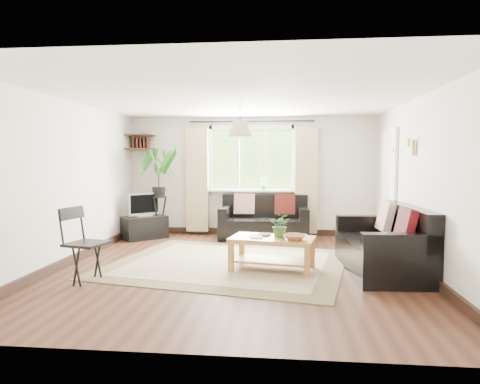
# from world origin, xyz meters

# --- Properties ---
(floor) EXTENTS (5.50, 5.50, 0.00)m
(floor) POSITION_xyz_m (0.00, 0.00, 0.00)
(floor) COLOR black
(floor) RESTS_ON ground
(ceiling) EXTENTS (5.50, 5.50, 0.00)m
(ceiling) POSITION_xyz_m (0.00, 0.00, 2.40)
(ceiling) COLOR white
(ceiling) RESTS_ON floor
(wall_back) EXTENTS (5.00, 0.02, 2.40)m
(wall_back) POSITION_xyz_m (0.00, 2.75, 1.20)
(wall_back) COLOR beige
(wall_back) RESTS_ON floor
(wall_front) EXTENTS (5.00, 0.02, 2.40)m
(wall_front) POSITION_xyz_m (0.00, -2.75, 1.20)
(wall_front) COLOR beige
(wall_front) RESTS_ON floor
(wall_left) EXTENTS (0.02, 5.50, 2.40)m
(wall_left) POSITION_xyz_m (-2.50, 0.00, 1.20)
(wall_left) COLOR beige
(wall_left) RESTS_ON floor
(wall_right) EXTENTS (0.02, 5.50, 2.40)m
(wall_right) POSITION_xyz_m (2.50, 0.00, 1.20)
(wall_right) COLOR beige
(wall_right) RESTS_ON floor
(rug) EXTENTS (3.80, 3.43, 0.02)m
(rug) POSITION_xyz_m (-0.16, 0.19, 0.01)
(rug) COLOR beige
(rug) RESTS_ON floor
(window) EXTENTS (2.50, 0.16, 2.16)m
(window) POSITION_xyz_m (0.00, 2.71, 1.55)
(window) COLOR white
(window) RESTS_ON wall_back
(door) EXTENTS (0.06, 0.96, 2.06)m
(door) POSITION_xyz_m (2.47, 1.70, 1.00)
(door) COLOR silver
(door) RESTS_ON wall_right
(corner_shelf) EXTENTS (0.50, 0.50, 0.34)m
(corner_shelf) POSITION_xyz_m (-2.25, 2.50, 1.89)
(corner_shelf) COLOR black
(corner_shelf) RESTS_ON wall_back
(pendant_lamp) EXTENTS (0.36, 0.36, 0.54)m
(pendant_lamp) POSITION_xyz_m (0.00, 0.40, 2.05)
(pendant_lamp) COLOR beige
(pendant_lamp) RESTS_ON ceiling
(wall_sconce) EXTENTS (0.12, 0.12, 0.28)m
(wall_sconce) POSITION_xyz_m (2.43, 0.30, 1.74)
(wall_sconce) COLOR beige
(wall_sconce) RESTS_ON wall_right
(sofa_back) EXTENTS (1.70, 0.86, 0.80)m
(sofa_back) POSITION_xyz_m (0.28, 2.26, 0.40)
(sofa_back) COLOR black
(sofa_back) RESTS_ON floor
(sofa_right) EXTENTS (1.88, 1.01, 0.86)m
(sofa_right) POSITION_xyz_m (1.98, -0.01, 0.43)
(sofa_right) COLOR black
(sofa_right) RESTS_ON floor
(coffee_table) EXTENTS (1.23, 0.83, 0.46)m
(coffee_table) POSITION_xyz_m (0.50, -0.11, 0.23)
(coffee_table) COLOR #986531
(coffee_table) RESTS_ON floor
(table_plant) EXTENTS (0.36, 0.34, 0.34)m
(table_plant) POSITION_xyz_m (0.61, -0.08, 0.63)
(table_plant) COLOR #316127
(table_plant) RESTS_ON coffee_table
(bowl) EXTENTS (0.39, 0.39, 0.07)m
(bowl) POSITION_xyz_m (0.81, -0.27, 0.50)
(bowl) COLOR #A06037
(bowl) RESTS_ON coffee_table
(book_a) EXTENTS (0.20, 0.25, 0.02)m
(book_a) POSITION_xyz_m (0.20, -0.15, 0.47)
(book_a) COLOR white
(book_a) RESTS_ON coffee_table
(book_b) EXTENTS (0.21, 0.25, 0.02)m
(book_b) POSITION_xyz_m (0.30, 0.06, 0.48)
(book_b) COLOR #5B2B24
(book_b) RESTS_ON coffee_table
(tv_stand) EXTENTS (0.91, 0.89, 0.44)m
(tv_stand) POSITION_xyz_m (-2.03, 2.05, 0.22)
(tv_stand) COLOR black
(tv_stand) RESTS_ON floor
(tv) EXTENTS (0.60, 0.57, 0.48)m
(tv) POSITION_xyz_m (-2.04, 2.05, 0.68)
(tv) COLOR #A5A5AA
(tv) RESTS_ON tv_stand
(palm_stand) EXTENTS (0.82, 0.82, 1.76)m
(palm_stand) POSITION_xyz_m (-1.80, 2.26, 0.88)
(palm_stand) COLOR black
(palm_stand) RESTS_ON floor
(folding_chair) EXTENTS (0.59, 0.59, 0.94)m
(folding_chair) POSITION_xyz_m (-1.79, -0.91, 0.47)
(folding_chair) COLOR black
(folding_chair) RESTS_ON floor
(sill_plant) EXTENTS (0.14, 0.10, 0.27)m
(sill_plant) POSITION_xyz_m (0.25, 2.63, 1.06)
(sill_plant) COLOR #2D6023
(sill_plant) RESTS_ON window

